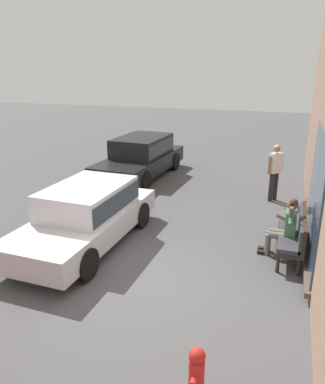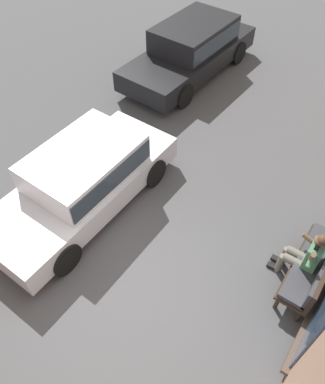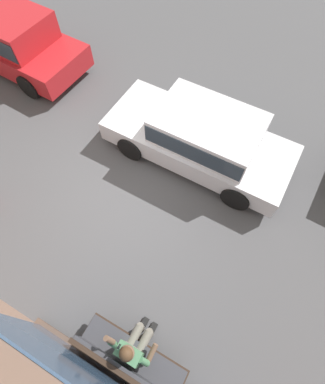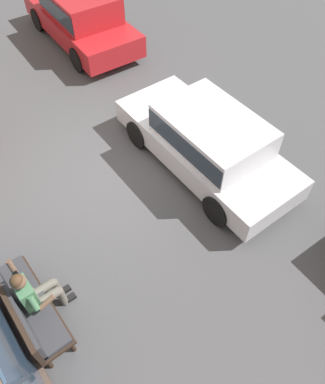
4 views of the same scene
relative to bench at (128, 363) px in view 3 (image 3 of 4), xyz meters
name	(u,v)px [view 3 (image 3 of 4)]	position (x,y,z in m)	size (l,w,h in m)	color
ground_plane	(133,191)	(1.75, -2.90, -0.55)	(60.00, 60.00, 0.00)	#4C4C4F
bench	(128,363)	(0.00, 0.00, 0.00)	(1.80, 0.55, 0.98)	#332319
person_on_phone	(133,348)	(0.03, -0.22, 0.13)	(0.73, 0.74, 1.31)	#6B665B
parked_car_mid	(202,136)	(0.86, -4.51, 0.20)	(4.30, 1.86, 1.37)	silver
parked_car_far	(9,37)	(6.99, -5.07, 0.29)	(4.52, 2.04, 1.54)	red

